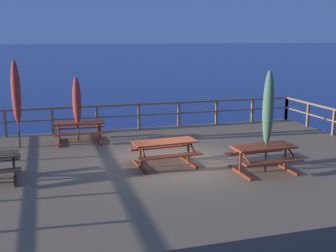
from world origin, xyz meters
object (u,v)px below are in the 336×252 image
at_px(picnic_table_back_right, 79,128).
at_px(patio_umbrella_tall_back_left, 16,93).
at_px(picnic_table_front_right, 263,153).
at_px(patio_umbrella_tall_mid_right, 77,101).
at_px(patio_umbrella_tall_front, 268,108).
at_px(picnic_table_back_left, 165,148).

xyz_separation_m(picnic_table_back_right, patio_umbrella_tall_back_left, (-2.12, -0.24, 1.43)).
bearing_deg(picnic_table_front_right, picnic_table_back_right, 133.73).
bearing_deg(patio_umbrella_tall_mid_right, patio_umbrella_tall_front, -46.20).
height_order(picnic_table_front_right, patio_umbrella_tall_mid_right, patio_umbrella_tall_mid_right).
height_order(picnic_table_back_left, patio_umbrella_tall_mid_right, patio_umbrella_tall_mid_right).
bearing_deg(picnic_table_back_right, picnic_table_front_right, -46.27).
relative_size(picnic_table_back_right, patio_umbrella_tall_front, 0.64).
xyz_separation_m(picnic_table_back_right, patio_umbrella_tall_front, (4.94, -5.16, 1.33)).
relative_size(picnic_table_back_left, patio_umbrella_tall_front, 0.68).
xyz_separation_m(picnic_table_front_right, patio_umbrella_tall_front, (0.05, -0.05, 1.33)).
xyz_separation_m(patio_umbrella_tall_mid_right, patio_umbrella_tall_back_left, (-2.08, -0.27, 0.43)).
distance_m(picnic_table_front_right, patio_umbrella_tall_front, 1.34).
xyz_separation_m(picnic_table_front_right, patio_umbrella_tall_mid_right, (-4.93, 5.14, 1.00)).
xyz_separation_m(picnic_table_back_right, picnic_table_back_left, (2.27, -3.73, 0.00)).
distance_m(picnic_table_front_right, patio_umbrella_tall_mid_right, 7.19).
height_order(picnic_table_front_right, patio_umbrella_tall_front, patio_umbrella_tall_front).
distance_m(patio_umbrella_tall_mid_right, patio_umbrella_tall_front, 7.20).
xyz_separation_m(picnic_table_back_left, picnic_table_front_right, (2.61, -1.38, -0.00)).
bearing_deg(picnic_table_back_left, patio_umbrella_tall_back_left, 141.59).
relative_size(picnic_table_front_right, patio_umbrella_tall_mid_right, 0.76).
bearing_deg(picnic_table_back_left, patio_umbrella_tall_front, -28.22).
distance_m(picnic_table_back_right, patio_umbrella_tall_back_left, 2.57).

